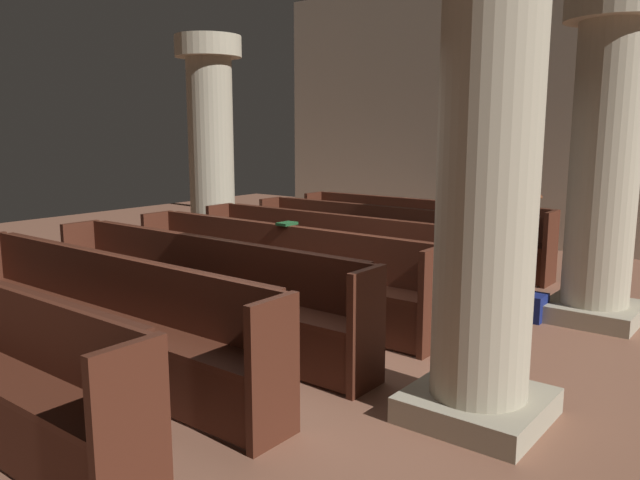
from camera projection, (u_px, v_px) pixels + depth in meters
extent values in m
plane|color=brown|center=(290.00, 339.00, 5.93)|extent=(19.20, 19.20, 0.00)
cube|color=beige|center=(531.00, 110.00, 10.25)|extent=(10.00, 0.16, 4.50)
cube|color=#4C2316|center=(417.00, 234.00, 9.02)|extent=(3.72, 0.38, 0.05)
cube|color=#4C2316|center=(423.00, 215.00, 9.10)|extent=(3.72, 0.04, 0.45)
cube|color=#411E13|center=(426.00, 200.00, 9.10)|extent=(3.57, 0.06, 0.02)
cube|color=#442014|center=(314.00, 222.00, 10.16)|extent=(0.06, 0.44, 0.94)
cube|color=#442014|center=(550.00, 249.00, 7.87)|extent=(0.06, 0.44, 0.94)
cube|color=#482115|center=(411.00, 252.00, 8.92)|extent=(3.72, 0.03, 0.43)
cube|color=#4C2316|center=(378.00, 244.00, 8.22)|extent=(3.72, 0.38, 0.05)
cube|color=#4C2316|center=(385.00, 223.00, 8.30)|extent=(3.72, 0.04, 0.45)
cube|color=#411E13|center=(388.00, 207.00, 8.30)|extent=(3.57, 0.06, 0.02)
cube|color=#442014|center=(271.00, 229.00, 9.36)|extent=(0.06, 0.44, 0.94)
cube|color=#442014|center=(520.00, 262.00, 7.07)|extent=(0.06, 0.44, 0.94)
cube|color=#482115|center=(371.00, 264.00, 8.12)|extent=(3.72, 0.03, 0.43)
cube|color=#4C2316|center=(331.00, 256.00, 7.41)|extent=(3.72, 0.38, 0.05)
cube|color=#4C2316|center=(339.00, 234.00, 7.50)|extent=(3.72, 0.04, 0.45)
cube|color=#411E13|center=(342.00, 215.00, 7.50)|extent=(3.57, 0.06, 0.02)
cube|color=#442014|center=(220.00, 239.00, 8.56)|extent=(0.06, 0.44, 0.94)
cube|color=#442014|center=(482.00, 279.00, 6.27)|extent=(0.06, 0.44, 0.94)
cube|color=#482115|center=(322.00, 278.00, 7.32)|extent=(3.72, 0.03, 0.43)
cube|color=#4C2316|center=(272.00, 272.00, 6.61)|extent=(3.72, 0.38, 0.05)
cube|color=#4C2316|center=(282.00, 246.00, 6.70)|extent=(3.72, 0.04, 0.45)
cube|color=#411E13|center=(285.00, 226.00, 6.70)|extent=(3.57, 0.06, 0.02)
cube|color=#442014|center=(159.00, 250.00, 7.76)|extent=(0.06, 0.44, 0.94)
cube|color=#442014|center=(433.00, 301.00, 5.47)|extent=(0.06, 0.44, 0.94)
cube|color=#482115|center=(261.00, 297.00, 6.52)|extent=(3.72, 0.03, 0.43)
cube|color=#4C2316|center=(197.00, 291.00, 5.81)|extent=(3.72, 0.38, 0.05)
cube|color=#4C2316|center=(210.00, 262.00, 5.90)|extent=(3.72, 0.05, 0.45)
cube|color=#411E13|center=(213.00, 239.00, 5.90)|extent=(3.57, 0.06, 0.02)
cube|color=#442014|center=(83.00, 264.00, 6.96)|extent=(0.06, 0.44, 0.94)
cube|color=#442014|center=(367.00, 331.00, 4.67)|extent=(0.06, 0.44, 0.94)
cube|color=#482115|center=(183.00, 320.00, 5.72)|extent=(3.72, 0.03, 0.43)
cube|color=#4C2316|center=(98.00, 317.00, 5.01)|extent=(3.72, 0.38, 0.05)
cube|color=#4C2316|center=(114.00, 283.00, 5.10)|extent=(3.72, 0.04, 0.45)
cube|color=#411E13|center=(118.00, 256.00, 5.10)|extent=(3.57, 0.06, 0.02)
cube|color=#442014|center=(273.00, 373.00, 3.87)|extent=(0.06, 0.44, 0.94)
cube|color=#482115|center=(80.00, 351.00, 4.92)|extent=(3.72, 0.03, 0.43)
cube|color=#442014|center=(131.00, 436.00, 3.07)|extent=(0.06, 0.44, 0.94)
cube|color=#9F967E|center=(593.00, 311.00, 6.50)|extent=(0.89, 0.89, 0.18)
cylinder|color=#ADA389|center=(604.00, 167.00, 6.24)|extent=(0.66, 0.66, 2.79)
cylinder|color=#B6AB90|center=(617.00, 4.00, 5.97)|extent=(0.96, 0.96, 0.30)
cube|color=#9F967E|center=(214.00, 253.00, 9.59)|extent=(0.89, 0.89, 0.18)
cylinder|color=#ADA389|center=(211.00, 154.00, 9.33)|extent=(0.66, 0.66, 2.79)
cylinder|color=#B6AB90|center=(208.00, 47.00, 9.06)|extent=(0.96, 0.96, 0.30)
cube|color=#9F967E|center=(477.00, 405.00, 4.29)|extent=(0.88, 0.88, 0.18)
cylinder|color=#ADA389|center=(487.00, 188.00, 4.03)|extent=(0.65, 0.65, 2.79)
cube|color=brown|center=(519.00, 259.00, 9.43)|extent=(0.45, 0.45, 0.06)
cube|color=brown|center=(520.00, 229.00, 9.35)|extent=(0.28, 0.28, 0.95)
cube|color=brown|center=(522.00, 194.00, 9.26)|extent=(0.48, 0.35, 0.15)
cube|color=#194723|center=(287.00, 224.00, 6.67)|extent=(0.15, 0.21, 0.03)
cube|color=navy|center=(529.00, 306.00, 6.51)|extent=(0.32, 0.29, 0.27)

